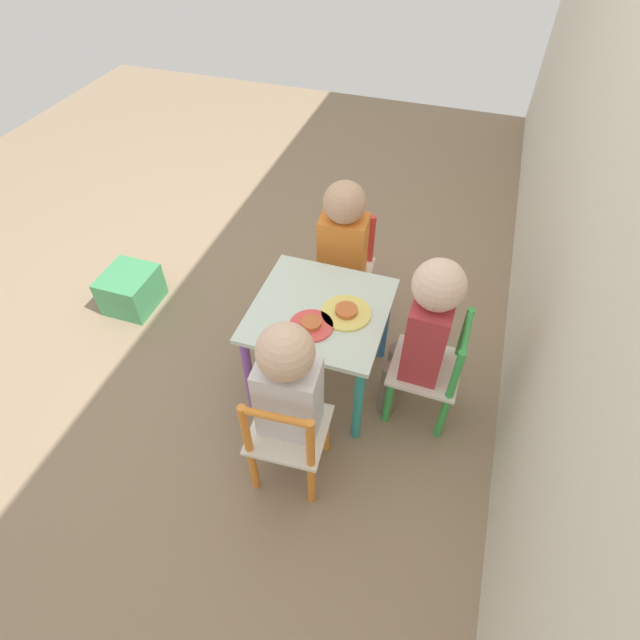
{
  "coord_description": "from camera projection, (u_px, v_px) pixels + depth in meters",
  "views": [
    {
      "loc": [
        1.26,
        0.41,
        1.75
      ],
      "look_at": [
        0.0,
        0.0,
        0.37
      ],
      "focal_mm": 28.0,
      "sensor_mm": 36.0,
      "label": 1
    }
  ],
  "objects": [
    {
      "name": "ground_plane",
      "position": [
        320.0,
        379.0,
        2.19
      ],
      "size": [
        6.0,
        6.0,
        0.0
      ],
      "primitive_type": "plane",
      "color": "#8C755B"
    },
    {
      "name": "storage_bin",
      "position": [
        131.0,
        290.0,
        2.45
      ],
      "size": [
        0.25,
        0.23,
        0.19
      ],
      "color": "#3D8E56",
      "rests_on": "ground_plane"
    },
    {
      "name": "chair_orange",
      "position": [
        287.0,
        437.0,
        1.7
      ],
      "size": [
        0.28,
        0.28,
        0.51
      ],
      "rotation": [
        0.0,
        0.0,
        -1.5
      ],
      "color": "silver",
      "rests_on": "ground_plane"
    },
    {
      "name": "chair_green",
      "position": [
        431.0,
        371.0,
        1.9
      ],
      "size": [
        0.27,
        0.27,
        0.51
      ],
      "rotation": [
        0.0,
        0.0,
        -0.02
      ],
      "color": "silver",
      "rests_on": "ground_plane"
    },
    {
      "name": "plate_right",
      "position": [
        311.0,
        325.0,
        1.8
      ],
      "size": [
        0.16,
        0.16,
        0.03
      ],
      "color": "#E54C47",
      "rests_on": "kids_table"
    },
    {
      "name": "kids_table",
      "position": [
        320.0,
        322.0,
        1.92
      ],
      "size": [
        0.51,
        0.51,
        0.44
      ],
      "color": "silver",
      "rests_on": "ground_plane"
    },
    {
      "name": "child_back",
      "position": [
        425.0,
        328.0,
        1.76
      ],
      "size": [
        0.2,
        0.23,
        0.76
      ],
      "rotation": [
        0.0,
        0.0,
        -0.02
      ],
      "color": "#7A6B5B",
      "rests_on": "ground_plane"
    },
    {
      "name": "child_left",
      "position": [
        342.0,
        244.0,
        2.13
      ],
      "size": [
        0.23,
        0.21,
        0.73
      ],
      "rotation": [
        0.0,
        0.0,
        -4.64
      ],
      "color": "#38383D",
      "rests_on": "ground_plane"
    },
    {
      "name": "chair_red",
      "position": [
        344.0,
        271.0,
        2.31
      ],
      "size": [
        0.28,
        0.28,
        0.51
      ],
      "rotation": [
        0.0,
        0.0,
        -4.64
      ],
      "color": "silver",
      "rests_on": "ground_plane"
    },
    {
      "name": "child_right",
      "position": [
        290.0,
        388.0,
        1.6
      ],
      "size": [
        0.23,
        0.21,
        0.74
      ],
      "rotation": [
        0.0,
        0.0,
        -1.5
      ],
      "color": "#38383D",
      "rests_on": "ground_plane"
    },
    {
      "name": "plate_back",
      "position": [
        346.0,
        312.0,
        1.84
      ],
      "size": [
        0.19,
        0.19,
        0.03
      ],
      "color": "#EADB66",
      "rests_on": "kids_table"
    }
  ]
}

